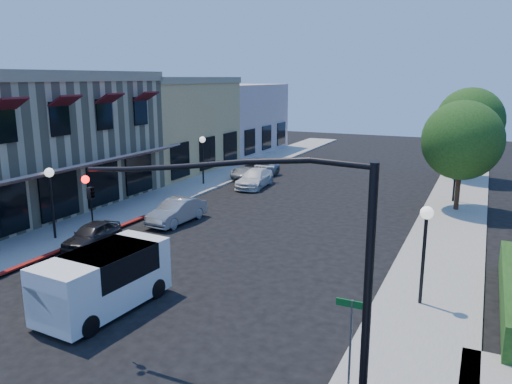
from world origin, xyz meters
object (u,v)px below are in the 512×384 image
at_px(lamppost_right_near, 426,230).
at_px(lamppost_left_far, 203,148).
at_px(parked_car_a, 92,235).
at_px(signal_mast_arm, 279,237).
at_px(white_van, 102,277).
at_px(street_tree_a, 462,140).
at_px(parked_car_d, 255,170).
at_px(lamppost_right_far, 456,160).
at_px(parked_car_b, 177,211).
at_px(parked_car_c, 255,178).
at_px(lamppost_left_near, 50,185).
at_px(street_name_sign, 351,331).
at_px(street_tree_b, 470,121).

bearing_deg(lamppost_right_near, lamppost_left_far, 140.53).
bearing_deg(parked_car_a, signal_mast_arm, -35.29).
distance_m(signal_mast_arm, white_van, 7.81).
xyz_separation_m(street_tree_a, parked_car_d, (-15.00, 4.00, -3.52)).
relative_size(lamppost_right_far, white_van, 0.75).
bearing_deg(street_tree_a, lamppost_right_near, -91.23).
distance_m(lamppost_right_far, white_van, 23.02).
distance_m(parked_car_b, parked_car_d, 13.08).
relative_size(lamppost_left_far, parked_car_c, 0.82).
distance_m(street_tree_a, lamppost_left_far, 17.36).
bearing_deg(lamppost_right_far, parked_car_b, -140.41).
xyz_separation_m(lamppost_left_near, parked_car_a, (2.30, 0.05, -2.17)).
relative_size(signal_mast_arm, street_name_sign, 3.20).
distance_m(white_van, parked_car_b, 10.47).
bearing_deg(parked_car_d, street_tree_a, -8.87).
relative_size(signal_mast_arm, lamppost_right_near, 2.24).
height_order(lamppost_left_near, parked_car_b, lamppost_left_near).
distance_m(lamppost_left_far, white_van, 20.25).
bearing_deg(lamppost_right_far, lamppost_right_near, -90.00).
bearing_deg(parked_car_a, lamppost_left_far, 92.62).
bearing_deg(lamppost_left_near, street_tree_a, 38.98).
bearing_deg(lamppost_left_near, street_name_sign, -19.93).
height_order(street_name_sign, white_van, street_name_sign).
xyz_separation_m(street_name_sign, parked_car_d, (-13.70, 23.80, -1.03)).
bearing_deg(street_tree_a, parked_car_a, -137.08).
relative_size(street_tree_a, parked_car_b, 1.64).
distance_m(parked_car_c, parked_car_d, 3.30).
bearing_deg(lamppost_left_near, parked_car_b, 53.50).
relative_size(signal_mast_arm, parked_car_b, 2.03).
bearing_deg(signal_mast_arm, lamppost_left_far, 125.00).
xyz_separation_m(lamppost_right_far, white_van, (-9.69, -20.82, -1.54)).
bearing_deg(street_tree_b, street_name_sign, -92.50).
bearing_deg(parked_car_c, lamppost_left_near, -108.51).
relative_size(street_tree_b, signal_mast_arm, 0.88).
relative_size(street_tree_b, lamppost_left_far, 1.97).
height_order(parked_car_c, parked_car_d, parked_car_d).
bearing_deg(lamppost_left_near, lamppost_right_far, 43.26).
xyz_separation_m(lamppost_left_far, lamppost_right_far, (17.00, 2.00, 0.00)).
xyz_separation_m(lamppost_left_near, parked_car_d, (2.30, 18.00, -2.06)).
relative_size(lamppost_right_near, white_van, 0.75).
bearing_deg(white_van, parked_car_d, 102.38).
relative_size(parked_car_a, parked_car_d, 0.69).
bearing_deg(white_van, street_tree_a, 62.03).
bearing_deg(street_name_sign, signal_mast_arm, -156.80).
bearing_deg(parked_car_b, street_tree_b, 57.40).
distance_m(signal_mast_arm, lamppost_right_far, 22.70).
bearing_deg(lamppost_right_far, parked_car_d, 172.25).
bearing_deg(parked_car_d, lamppost_right_far, -1.69).
bearing_deg(lamppost_right_near, street_tree_b, 89.28).
relative_size(lamppost_left_near, white_van, 0.75).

